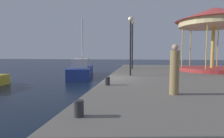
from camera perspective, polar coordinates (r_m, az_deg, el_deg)
ground_plane at (r=11.74m, az=-1.78°, el=-6.58°), size 120.00×120.00×0.00m
quay_dock at (r=12.21m, az=27.93°, el=-4.80°), size 12.25×27.12×0.80m
sailboat_blue at (r=18.81m, az=-9.46°, el=-0.19°), size 3.37×7.30×6.00m
carousel at (r=18.33m, az=29.14°, el=12.19°), size 6.36×6.36×5.44m
lamp_post_near_edge at (r=12.76m, az=5.83°, el=10.46°), size 0.36×0.36×4.03m
lamp_post_mid_promenade at (r=18.20m, az=6.39°, el=10.02°), size 0.36×0.36×4.70m
bollard_south at (r=8.87m, az=-1.44°, el=-3.76°), size 0.24×0.24×0.40m
bollard_center at (r=4.60m, az=-10.29°, el=-12.00°), size 0.24×0.24×0.40m
person_far_corner at (r=7.17m, az=18.89°, el=-0.57°), size 0.34×0.34×1.88m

